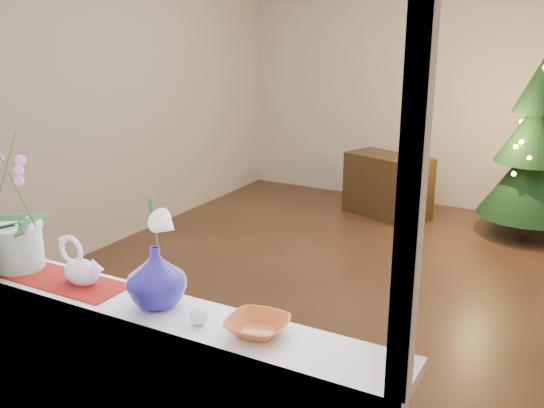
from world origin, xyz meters
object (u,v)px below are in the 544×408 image
Objects in this scene: blue_vase at (156,272)px; paperweight at (199,316)px; amber_dish at (257,327)px; side_table at (388,186)px; orchid_pot at (11,195)px; swan at (80,262)px; xmas_tree at (535,148)px.

blue_vase is 0.24m from paperweight.
paperweight is 0.21m from amber_dish.
amber_dish is 0.21× the size of side_table.
orchid_pot is 4.33m from side_table.
paperweight is at bearing -61.36° from side_table.
blue_vase is 1.47× the size of amber_dish.
orchid_pot is 3.65× the size of amber_dish.
paperweight is (0.21, -0.05, -0.09)m from blue_vase.
swan is (0.34, 0.01, -0.22)m from orchid_pot.
side_table is at bearing -176.98° from xmas_tree.
xmas_tree reaches higher than swan.
side_table is (-0.16, 4.21, -0.70)m from swan.
blue_vase reaches higher than amber_dish.
orchid_pot is at bearing -179.24° from blue_vase.
side_table is at bearing 99.90° from paperweight.
orchid_pot is 0.97m from paperweight.
side_table is at bearing 97.17° from blue_vase.
blue_vase is (0.71, 0.01, -0.19)m from orchid_pot.
paperweight is 4.37m from side_table.
xmas_tree reaches higher than paperweight.
orchid_pot is 0.41m from swan.
paperweight is (0.59, -0.05, -0.06)m from swan.
amber_dish is (1.13, 0.01, -0.29)m from orchid_pot.
xmas_tree is (1.16, 4.28, -0.19)m from swan.
side_table is (-0.94, 4.22, -0.63)m from amber_dish.
swan reaches higher than amber_dish.
orchid_pot is at bearing -109.24° from xmas_tree.
xmas_tree is 1.96× the size of side_table.
blue_vase is at bearing 179.47° from amber_dish.
orchid_pot is at bearing -155.38° from swan.
xmas_tree is at bearing 70.76° from orchid_pot.
blue_vase reaches higher than paperweight.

